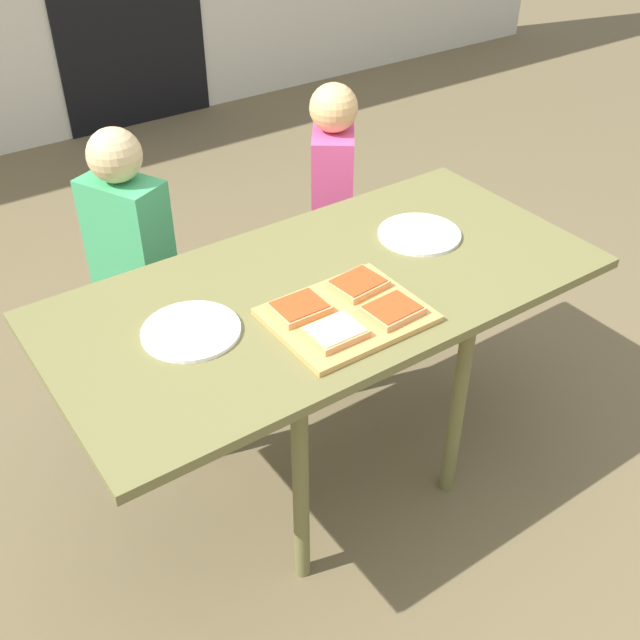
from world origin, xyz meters
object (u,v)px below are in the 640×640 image
Objects in this scene: cutting_board at (347,315)px; pizza_slice_far_left at (300,308)px; pizza_slice_near_right at (392,310)px; dining_table at (327,305)px; plate_white_right at (419,234)px; child_right at (333,199)px; plate_white_left at (191,331)px; child_left at (133,263)px; pizza_slice_far_right at (358,284)px; pizza_slice_near_left at (335,332)px.

cutting_board is 0.12m from pizza_slice_far_left.
pizza_slice_near_right is 0.22m from pizza_slice_far_left.
pizza_slice_far_left reaches higher than dining_table.
plate_white_right is 0.61m from child_right.
plate_white_right and plate_white_left have the same top height.
pizza_slice_near_right is at bearing -68.05° from child_left.
plate_white_left is (-0.25, 0.09, -0.02)m from pizza_slice_far_left.
pizza_slice_far_right is at bearing -157.94° from plate_white_right.
child_left is at bearing -179.10° from child_right.
child_right is at bearing 58.78° from pizza_slice_far_right.
plate_white_right is 1.00× the size of plate_white_left.
child_right is (0.60, 0.70, -0.19)m from pizza_slice_far_left.
dining_table is 0.23m from pizza_slice_near_right.
child_right is (0.11, 0.57, -0.16)m from plate_white_right.
child_left is at bearing 102.70° from pizza_slice_far_left.
plate_white_right is 0.74m from plate_white_left.
pizza_slice_far_left is (-0.14, -0.08, 0.09)m from dining_table.
pizza_slice_near_left is 0.54× the size of plate_white_right.
dining_table is 0.37m from plate_white_right.
child_left reaches higher than cutting_board.
plate_white_right is at bearing 39.95° from pizza_slice_near_right.
plate_white_right is (0.32, 0.13, -0.02)m from pizza_slice_far_right.
child_right is (0.59, 0.83, -0.19)m from pizza_slice_near_left.
plate_white_right reaches higher than dining_table.
plate_white_left is at bearing -177.09° from plate_white_right.
cutting_board is (-0.04, -0.15, 0.07)m from dining_table.
dining_table is at bearing 73.02° from cutting_board.
pizza_slice_near_left is at bearing -151.82° from plate_white_right.
pizza_slice_far_right is 0.84m from child_right.
pizza_slice_near_right is 0.42m from plate_white_right.
pizza_slice_far_right is 0.34m from plate_white_right.
dining_table is 0.39m from plate_white_left.
pizza_slice_far_right reaches higher than plate_white_right.
pizza_slice_near_right reaches higher than plate_white_left.
pizza_slice_near_left and pizza_slice_far_left have the same top height.
child_left reaches higher than pizza_slice_near_left.
dining_table is 1.48× the size of child_left.
pizza_slice_near_left is at bearing 177.24° from pizza_slice_near_right.
pizza_slice_near_left reaches higher than dining_table.
pizza_slice_near_left is (-0.08, -0.06, 0.02)m from cutting_board.
child_right reaches higher than pizza_slice_far_left.
child_left reaches higher than pizza_slice_far_right.
child_left reaches higher than child_right.
child_left is (-0.33, 0.83, -0.17)m from pizza_slice_near_right.
pizza_slice_far_right is at bearing -64.12° from child_left.
plate_white_right is at bearing 8.62° from dining_table.
pizza_slice_far_right reaches higher than dining_table.
dining_table is 0.25m from pizza_slice_near_left.
dining_table is at bearing 59.22° from pizza_slice_near_left.
pizza_slice_near_left is at bearing -142.93° from cutting_board.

